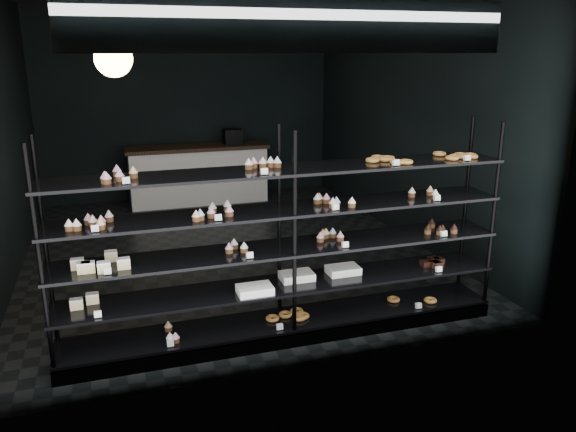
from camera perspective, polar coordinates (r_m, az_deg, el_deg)
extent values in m
cube|color=black|center=(7.46, -6.21, -3.32)|extent=(5.00, 6.00, 0.01)
cube|color=black|center=(10.02, -10.10, 10.99)|extent=(5.00, 0.01, 3.20)
cube|color=black|center=(4.22, 1.56, 3.87)|extent=(5.00, 0.01, 3.20)
cube|color=black|center=(7.03, -27.15, 7.18)|extent=(0.01, 6.00, 3.20)
cube|color=black|center=(7.95, 11.58, 9.52)|extent=(0.01, 6.00, 3.20)
cube|color=black|center=(5.26, -0.13, -11.38)|extent=(4.00, 0.50, 0.12)
cylinder|color=black|center=(4.52, -23.84, -4.87)|extent=(0.04, 0.04, 1.85)
cylinder|color=black|center=(4.93, -23.38, -3.07)|extent=(0.04, 0.04, 1.85)
cylinder|color=black|center=(4.70, 0.68, -2.58)|extent=(0.04, 0.04, 1.85)
cylinder|color=black|center=(5.10, -0.89, -1.04)|extent=(0.04, 0.04, 1.85)
cylinder|color=black|center=(5.62, 20.10, -0.40)|extent=(0.04, 0.04, 1.85)
cylinder|color=black|center=(5.96, 17.55, 0.77)|extent=(0.04, 0.04, 1.85)
cube|color=black|center=(5.22, -0.13, -10.51)|extent=(4.00, 0.50, 0.03)
cube|color=black|center=(5.07, -0.13, -6.98)|extent=(4.00, 0.50, 0.02)
cube|color=black|center=(4.94, -0.14, -3.26)|extent=(4.00, 0.50, 0.02)
cube|color=black|center=(4.84, -0.14, 0.64)|extent=(4.00, 0.50, 0.02)
cube|color=black|center=(4.75, -0.14, 4.70)|extent=(4.00, 0.50, 0.02)
cube|color=white|center=(4.35, -16.33, 3.44)|extent=(0.06, 0.04, 0.06)
cube|color=white|center=(4.52, -1.97, 4.55)|extent=(0.05, 0.04, 0.06)
cube|color=white|center=(4.97, 11.32, 5.34)|extent=(0.06, 0.04, 0.06)
cube|color=white|center=(5.31, 17.43, 5.60)|extent=(0.06, 0.04, 0.06)
cube|color=white|center=(4.45, -19.12, -1.24)|extent=(0.06, 0.04, 0.06)
cube|color=white|center=(4.51, -7.43, -0.20)|extent=(0.05, 0.04, 0.06)
cube|color=white|center=(4.80, 5.24, 0.93)|extent=(0.06, 0.04, 0.06)
cube|color=white|center=(5.22, 14.50, 1.73)|extent=(0.06, 0.04, 0.06)
cube|color=white|center=(4.56, -18.29, -5.40)|extent=(0.06, 0.04, 0.06)
cube|color=white|center=(4.66, -4.33, -4.06)|extent=(0.06, 0.04, 0.06)
cube|color=white|center=(4.95, 6.12, -2.90)|extent=(0.05, 0.04, 0.06)
cube|color=white|center=(5.41, 15.77, -1.73)|extent=(0.06, 0.04, 0.06)
cube|color=white|center=(4.70, -18.55, -9.42)|extent=(0.06, 0.04, 0.06)
cube|color=white|center=(5.49, 14.96, -5.27)|extent=(0.06, 0.04, 0.06)
cube|color=white|center=(4.86, -12.22, -12.61)|extent=(0.06, 0.04, 0.06)
cube|color=white|center=(5.03, -0.38, -11.14)|extent=(0.05, 0.04, 0.06)
cube|color=white|center=(5.53, 12.86, -8.93)|extent=(0.06, 0.04, 0.06)
cube|color=#0C123D|center=(4.20, 1.31, 19.61)|extent=(3.20, 0.04, 0.45)
cube|color=white|center=(4.18, 1.40, 19.62)|extent=(3.30, 0.02, 0.50)
cylinder|color=black|center=(5.67, -17.74, 19.63)|extent=(0.01, 0.01, 0.55)
sphere|color=#EF9A53|center=(5.66, -17.33, 15.06)|extent=(0.35, 0.35, 0.35)
cube|color=silver|center=(9.71, -9.09, 4.05)|extent=(2.28, 0.60, 0.92)
cube|color=black|center=(9.62, -9.22, 6.90)|extent=(2.37, 0.65, 0.06)
cube|color=black|center=(9.70, -5.66, 8.04)|extent=(0.30, 0.30, 0.25)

